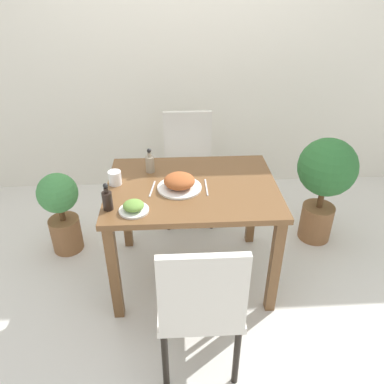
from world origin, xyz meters
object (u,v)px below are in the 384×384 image
Objects in this scene: drink_cup at (115,178)px; sauce_bottle at (107,200)px; potted_plant_left at (61,209)px; side_plate at (134,207)px; chair_far at (188,161)px; condiment_bottle at (150,163)px; chair_near at (200,302)px; potted_plant_right at (325,178)px; food_plate at (179,182)px.

sauce_bottle reaches higher than drink_cup.
drink_cup reaches higher than potted_plant_left.
sauce_bottle is at bearing 168.77° from side_plate.
potted_plant_left is at bearing -154.36° from chair_far.
potted_plant_left is (-0.68, 0.14, -0.42)m from condiment_bottle.
chair_near is at bearing -54.12° from side_plate.
food_plate is at bearing -159.97° from potted_plant_right.
sauce_bottle reaches higher than side_plate.
sauce_bottle is at bearing -116.58° from condiment_bottle.
chair_far is 1.14m from side_plate.
chair_far is at bearing 156.79° from potted_plant_right.
potted_plant_right is (1.35, 0.63, -0.21)m from side_plate.
sauce_bottle is at bearing -91.18° from drink_cup.
condiment_bottle is 0.26× the size of potted_plant_left.
chair_far is at bearing 65.04° from condiment_bottle.
sauce_bottle reaches higher than potted_plant_left.
sauce_bottle is at bearing -115.65° from chair_far.
chair_near is at bearing -48.33° from potted_plant_left.
chair_near is 1.49m from potted_plant_right.
drink_cup is 0.69m from potted_plant_left.
condiment_bottle is (-0.28, -0.60, 0.29)m from chair_far.
potted_plant_right is at bearing 21.97° from sauce_bottle.
side_plate is at bearing -11.23° from sauce_bottle.
potted_plant_left is at bearing 129.31° from sauce_bottle.
chair_far is 1.07m from potted_plant_left.
side_plate is 1.01× the size of sauce_bottle.
chair_far is 0.72m from condiment_bottle.
food_plate is at bearing -96.34° from chair_far.
condiment_bottle is at bearing 81.03° from side_plate.
side_plate is 1.92× the size of drink_cup.
side_plate is at bearing -54.12° from chair_near.
food_plate is at bearing -10.81° from drink_cup.
drink_cup is (-0.14, 0.31, 0.02)m from side_plate.
potted_plant_right is at bearing 0.96° from potted_plant_left.
sauce_bottle is 1.63m from potted_plant_right.
potted_plant_right is at bearing -23.21° from chair_far.
chair_far is at bearing 56.89° from drink_cup.
chair_near reaches higher than drink_cup.
drink_cup is at bearing 114.05° from side_plate.
chair_far is 5.38× the size of sauce_bottle.
side_plate is 1.50m from potted_plant_right.
condiment_bottle is at bearing -172.45° from potted_plant_right.
condiment_bottle is at bearing 129.22° from food_plate.
side_plate is at bearing -108.33° from chair_far.
potted_plant_left is (-0.61, 0.60, -0.39)m from side_plate.
food_plate is 1.64× the size of sauce_bottle.
sauce_bottle is (-0.48, 0.49, 0.29)m from chair_near.
condiment_bottle is at bearing 35.86° from drink_cup.
sauce_bottle is (-0.49, -1.03, 0.29)m from chair_far.
side_plate is at bearing -138.00° from food_plate.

